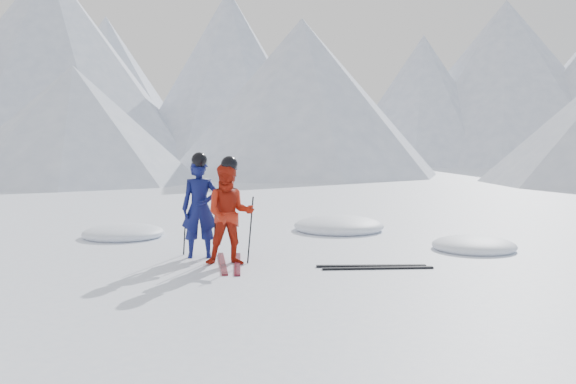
# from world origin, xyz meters

# --- Properties ---
(ground) EXTENTS (160.00, 160.00, 0.00)m
(ground) POSITION_xyz_m (0.00, 0.00, 0.00)
(ground) COLOR white
(ground) RESTS_ON ground
(mountain_range) EXTENTS (106.15, 62.94, 15.53)m
(mountain_range) POSITION_xyz_m (5.71, 35.31, 6.72)
(mountain_range) COLOR #B2BCD1
(mountain_range) RESTS_ON ground
(skier_blue) EXTENTS (0.67, 0.52, 1.65)m
(skier_blue) POSITION_xyz_m (-3.11, 0.36, 0.82)
(skier_blue) COLOR #0D134E
(skier_blue) RESTS_ON ground
(skier_red) EXTENTS (0.90, 0.77, 1.60)m
(skier_red) POSITION_xyz_m (-2.49, -0.16, 0.80)
(skier_red) COLOR #AB1F0D
(skier_red) RESTS_ON ground
(pole_blue_left) EXTENTS (0.11, 0.08, 1.10)m
(pole_blue_left) POSITION_xyz_m (-3.41, 0.51, 0.55)
(pole_blue_left) COLOR black
(pole_blue_left) RESTS_ON ground
(pole_blue_right) EXTENTS (0.11, 0.07, 1.10)m
(pole_blue_right) POSITION_xyz_m (-2.86, 0.61, 0.55)
(pole_blue_right) COLOR black
(pole_blue_right) RESTS_ON ground
(pole_red_left) EXTENTS (0.11, 0.09, 1.06)m
(pole_red_left) POSITION_xyz_m (-2.79, 0.09, 0.53)
(pole_red_left) COLOR black
(pole_red_left) RESTS_ON ground
(pole_red_right) EXTENTS (0.11, 0.08, 1.06)m
(pole_red_right) POSITION_xyz_m (-2.19, -0.01, 0.53)
(pole_red_right) COLOR black
(pole_red_right) RESTS_ON ground
(ski_worn_left) EXTENTS (0.54, 1.66, 0.03)m
(ski_worn_left) POSITION_xyz_m (-2.61, -0.16, 0.01)
(ski_worn_left) COLOR black
(ski_worn_left) RESTS_ON ground
(ski_worn_right) EXTENTS (0.43, 1.68, 0.03)m
(ski_worn_right) POSITION_xyz_m (-2.37, -0.16, 0.01)
(ski_worn_right) COLOR black
(ski_worn_right) RESTS_ON ground
(ski_loose_a) EXTENTS (1.69, 0.36, 0.03)m
(ski_loose_a) POSITION_xyz_m (-0.28, -0.08, 0.01)
(ski_loose_a) COLOR black
(ski_loose_a) RESTS_ON ground
(ski_loose_b) EXTENTS (1.69, 0.42, 0.03)m
(ski_loose_b) POSITION_xyz_m (-0.18, -0.23, 0.01)
(ski_loose_b) COLOR black
(ski_loose_b) RESTS_ON ground
(snow_lumps) EXTENTS (8.36, 3.80, 0.43)m
(snow_lumps) POSITION_xyz_m (-1.64, 2.88, 0.00)
(snow_lumps) COLOR white
(snow_lumps) RESTS_ON ground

